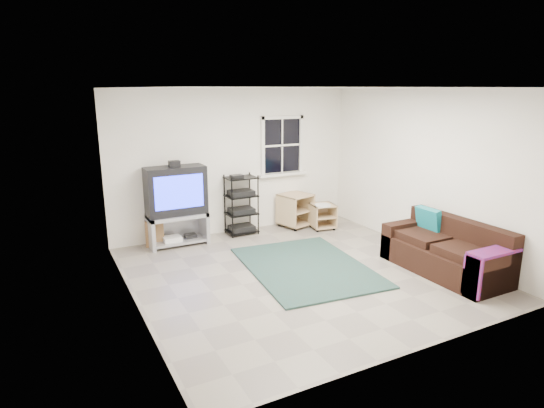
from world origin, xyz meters
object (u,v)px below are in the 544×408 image
av_rack (241,208)px  side_table_right (322,214)px  tv_unit (176,199)px  sofa (446,253)px  side_table_left (294,209)px

av_rack → side_table_right: av_rack is taller
tv_unit → side_table_right: size_ratio=2.92×
sofa → side_table_left: bearing=105.1°
tv_unit → side_table_left: 2.34m
tv_unit → av_rack: (1.21, 0.05, -0.32)m
av_rack → side_table_right: 1.55m
tv_unit → side_table_right: tv_unit is taller
av_rack → sofa: av_rack is taller
tv_unit → sofa: bearing=-43.8°
av_rack → sofa: (1.89, -3.03, -0.18)m
side_table_left → sofa: size_ratio=0.36×
av_rack → side_table_left: size_ratio=1.65×
side_table_left → sofa: (0.81, -3.00, -0.04)m
side_table_left → sofa: bearing=-74.9°
av_rack → sofa: bearing=-57.9°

